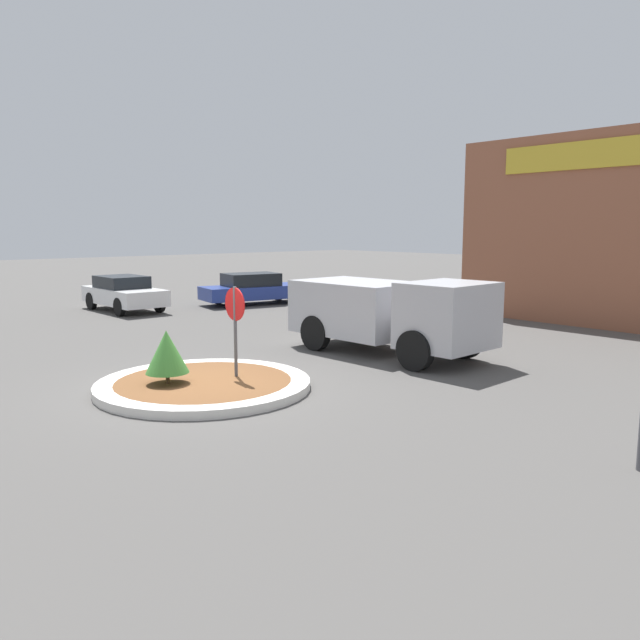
{
  "coord_description": "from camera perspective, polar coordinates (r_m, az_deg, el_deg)",
  "views": [
    {
      "loc": [
        11.02,
        -6.48,
        3.29
      ],
      "look_at": [
        0.09,
        3.12,
        1.15
      ],
      "focal_mm": 35.0,
      "sensor_mm": 36.0,
      "label": 1
    }
  ],
  "objects": [
    {
      "name": "stop_sign",
      "position": [
        13.2,
        -7.77,
        0.25
      ],
      "size": [
        0.7,
        0.07,
        2.09
      ],
      "color": "#4C4C51",
      "rests_on": "ground_plane"
    },
    {
      "name": "ground_plane",
      "position": [
        13.2,
        -10.55,
        -6.2
      ],
      "size": [
        120.0,
        120.0,
        0.0
      ],
      "primitive_type": "plane",
      "color": "#514F4C"
    },
    {
      "name": "island_shrub",
      "position": [
        12.93,
        -13.83,
        -2.83
      ],
      "size": [
        0.87,
        0.87,
        1.09
      ],
      "color": "brown",
      "rests_on": "traffic_island"
    },
    {
      "name": "traffic_island",
      "position": [
        13.18,
        -10.56,
        -5.83
      ],
      "size": [
        4.41,
        4.41,
        0.18
      ],
      "color": "silver",
      "rests_on": "ground_plane"
    },
    {
      "name": "parked_sedan_white",
      "position": [
        26.24,
        -17.5,
        2.37
      ],
      "size": [
        4.3,
        1.9,
        1.4
      ],
      "rotation": [
        0.0,
        0.0,
        0.02
      ],
      "color": "silver",
      "rests_on": "ground_plane"
    },
    {
      "name": "parked_sedan_blue",
      "position": [
        27.41,
        -5.99,
        2.87
      ],
      "size": [
        2.63,
        4.98,
        1.36
      ],
      "rotation": [
        0.0,
        0.0,
        1.38
      ],
      "color": "navy",
      "rests_on": "ground_plane"
    },
    {
      "name": "utility_truck",
      "position": [
        16.41,
        6.19,
        0.79
      ],
      "size": [
        5.55,
        2.44,
        2.02
      ],
      "rotation": [
        0.0,
        0.0,
        0.04
      ],
      "color": "#B2B2B7",
      "rests_on": "ground_plane"
    }
  ]
}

